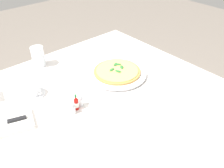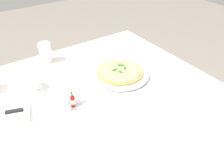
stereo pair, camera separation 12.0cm
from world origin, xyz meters
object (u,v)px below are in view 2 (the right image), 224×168
pizza (120,71)px  water_glass_near_left (46,54)px  napkin_folded (4,115)px  coffee_cup_left_edge (33,84)px  hot_sauce_bottle (73,100)px  pepper_shaker (77,99)px  pizza_plate (120,74)px  dinner_knife (2,113)px  salt_shaker (68,105)px

pizza → water_glass_near_left: (0.27, -0.37, 0.02)m
napkin_folded → coffee_cup_left_edge: bearing=-126.9°
water_glass_near_left → hot_sauce_bottle: (0.05, 0.46, -0.02)m
napkin_folded → pepper_shaker: pepper_shaker is taller
pizza_plate → water_glass_near_left: bearing=-53.8°
hot_sauce_bottle → napkin_folded: bearing=-20.0°
pizza → water_glass_near_left: bearing=-53.8°
pizza_plate → water_glass_near_left: 0.47m
dinner_knife → hot_sauce_bottle: hot_sauce_bottle is taller
pizza → hot_sauce_bottle: size_ratio=3.09×
coffee_cup_left_edge → water_glass_near_left: size_ratio=1.12×
coffee_cup_left_edge → water_glass_near_left: water_glass_near_left is taller
hot_sauce_bottle → pizza: bearing=-164.9°
dinner_knife → napkin_folded: bearing=-180.0°
napkin_folded → dinner_knife: bearing=-1.6°
pizza → coffee_cup_left_edge: 0.46m
pizza_plate → dinner_knife: size_ratio=1.68×
pizza → water_glass_near_left: water_glass_near_left is taller
pizza_plate → hot_sauce_bottle: bearing=15.1°
water_glass_near_left → pepper_shaker: bearing=86.7°
coffee_cup_left_edge → dinner_knife: (0.18, 0.13, -0.00)m
coffee_cup_left_edge → pepper_shaker: (-0.13, 0.22, -0.00)m
pepper_shaker → coffee_cup_left_edge: bearing=-59.0°
coffee_cup_left_edge → hot_sauce_bottle: bearing=114.5°
pizza_plate → pizza: (-0.00, -0.00, 0.01)m
water_glass_near_left → salt_shaker: water_glass_near_left is taller
pizza_plate → coffee_cup_left_edge: (0.43, -0.14, 0.02)m
pizza → coffee_cup_left_edge: (0.43, -0.14, 0.00)m
coffee_cup_left_edge → pepper_shaker: bearing=121.0°
hot_sauce_bottle → pepper_shaker: (-0.03, -0.01, -0.01)m
dinner_knife → hot_sauce_bottle: size_ratio=2.30×
water_glass_near_left → pepper_shaker: 0.45m
water_glass_near_left → hot_sauce_bottle: water_glass_near_left is taller
salt_shaker → water_glass_near_left: bearing=-99.8°
pizza_plate → dinner_knife: dinner_knife is taller
pizza_plate → napkin_folded: napkin_folded is taller
coffee_cup_left_edge → pizza: bearing=161.6°
dinner_knife → coffee_cup_left_edge: bearing=-125.8°
water_glass_near_left → dinner_knife: size_ratio=0.61×
pizza → water_glass_near_left: size_ratio=2.20×
coffee_cup_left_edge → hot_sauce_bottle: 0.26m
pizza_plate → coffee_cup_left_edge: coffee_cup_left_edge is taller
pizza_plate → dinner_knife: (0.62, -0.02, 0.01)m
napkin_folded → pepper_shaker: size_ratio=4.42×
water_glass_near_left → napkin_folded: bearing=46.7°
water_glass_near_left → pizza_plate: bearing=126.2°
hot_sauce_bottle → salt_shaker: hot_sauce_bottle is taller
pizza_plate → salt_shaker: bearing=15.5°
pizza → salt_shaker: salt_shaker is taller
dinner_knife → pepper_shaker: size_ratio=3.39×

